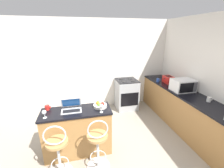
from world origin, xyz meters
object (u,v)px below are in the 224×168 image
Objects in this scene: mug_blue at (158,80)px; stove_range at (126,94)px; bar_stool_far at (98,146)px; toaster at (168,80)px; bar_stool_near at (58,152)px; fruit_bowl at (100,105)px; microwave at (183,85)px; laptop at (71,107)px; mug_white at (209,99)px; wine_glass_tall at (101,106)px; mug_red at (47,108)px; wine_glass_short at (44,113)px.

stove_range is at bearing 155.08° from mug_blue.
toaster reaches higher than bar_stool_far.
fruit_bowl reaches higher than bar_stool_near.
bar_stool_near is 2.68m from stove_range.
microwave is at bearing -47.77° from stove_range.
microwave is at bearing -90.55° from toaster.
laptop is at bearing -136.32° from stove_range.
mug_white is (0.12, -0.65, -0.09)m from microwave.
wine_glass_tall is (-2.06, -1.19, 0.02)m from toaster.
laptop is 0.52m from fruit_bowl.
bar_stool_near is 3.51× the size of toaster.
mug_blue is 0.42× the size of fruit_bowl.
mug_blue is at bearing 20.13° from mug_red.
toaster is at bearing 27.98° from bar_stool_near.
toaster is 3.12m from mug_red.
stove_range is at bearing 58.38° from wine_glass_tall.
mug_blue is (0.79, -0.37, 0.50)m from stove_range.
mug_blue is 2.95m from mug_red.
mug_red is (-0.81, 0.61, 0.48)m from bar_stool_far.
wine_glass_short is at bearing -158.88° from toaster.
mug_white is 0.40× the size of fruit_bowl.
wine_glass_short is 1.42× the size of mug_red.
stove_range is 5.75× the size of wine_glass_tall.
bar_stool_near is 10.04× the size of mug_red.
laptop is at bearing 157.25° from wine_glass_tall.
mug_white is at bearing -1.98° from wine_glass_tall.
microwave reaches higher than mug_white.
laptop is (0.23, 0.52, 0.49)m from bar_stool_near.
microwave is 0.79m from mug_blue.
stove_range is 2.46m from mug_red.
toaster is 3.20m from wine_glass_short.
stove_range is at bearing 48.26° from bar_stool_near.
bar_stool_far is 1.09× the size of stove_range.
laptop is 2.75m from toaster.
mug_red reaches higher than stove_range.
mug_blue is at bearing 31.79° from fruit_bowl.
microwave is 5.00× the size of mug_white.
mug_red is (-0.42, 0.10, -0.01)m from laptop.
wine_glass_short is at bearing 119.11° from bar_stool_near.
wine_glass_short is at bearing -139.81° from stove_range.
bar_stool_far is 9.61× the size of mug_blue.
wine_glass_tall reaches higher than stove_range.
microwave is at bearing 22.00° from bar_stool_far.
toaster reaches higher than mug_blue.
microwave is 1.77× the size of toaster.
microwave is at bearing 5.08° from mug_red.
bar_stool_near is 2.96m from mug_white.
bar_stool_far reaches higher than mug_red.
stove_range is at bearing 55.42° from fruit_bowl.
wine_glass_short is (-1.97, -1.66, 0.55)m from stove_range.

